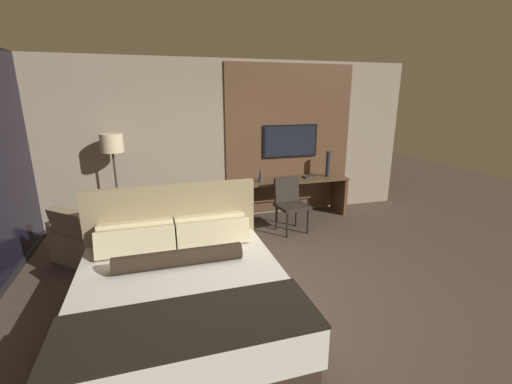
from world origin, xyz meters
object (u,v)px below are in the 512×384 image
(book, at_px, (309,177))
(vase_tall, at_px, (328,164))
(tv, at_px, (290,141))
(vase_short, at_px, (261,174))
(bed, at_px, (183,294))
(desk, at_px, (294,190))
(desk_chair, at_px, (290,200))
(armchair_by_window, at_px, (92,239))
(floor_lamp, at_px, (113,151))

(book, bearing_deg, vase_tall, -0.06)
(tv, distance_m, vase_short, 0.92)
(bed, bearing_deg, desk, 49.56)
(desk_chair, bearing_deg, vase_short, 113.31)
(desk_chair, height_order, book, desk_chair)
(desk, distance_m, vase_tall, 0.81)
(desk, distance_m, armchair_by_window, 3.47)
(tv, xyz_separation_m, vase_short, (-0.68, -0.34, -0.51))
(bed, relative_size, book, 8.91)
(bed, xyz_separation_m, tv, (2.29, 2.92, 1.04))
(book, bearing_deg, floor_lamp, -179.85)
(desk_chair, xyz_separation_m, book, (0.63, 0.59, 0.21))
(desk, relative_size, vase_tall, 4.06)
(bed, distance_m, book, 3.70)
(tv, bearing_deg, armchair_by_window, -162.82)
(desk_chair, distance_m, vase_tall, 1.25)
(vase_tall, bearing_deg, vase_short, -178.07)
(desk_chair, xyz_separation_m, vase_tall, (1.01, 0.59, 0.44))
(desk_chair, bearing_deg, armchair_by_window, 175.07)
(tv, height_order, desk_chair, tv)
(floor_lamp, bearing_deg, desk, 1.24)
(desk, relative_size, desk_chair, 2.17)
(book, bearing_deg, tv, 133.93)
(armchair_by_window, distance_m, floor_lamp, 1.36)
(desk, height_order, desk_chair, desk_chair)
(desk, relative_size, book, 8.22)
(tv, height_order, armchair_by_window, tv)
(tv, xyz_separation_m, desk_chair, (-0.35, -0.88, -0.85))
(desk, bearing_deg, vase_tall, -5.00)
(desk, distance_m, desk_chair, 0.74)
(desk, xyz_separation_m, vase_tall, (0.66, -0.06, 0.46))
(desk, distance_m, floor_lamp, 3.17)
(bed, xyz_separation_m, book, (2.57, 2.63, 0.40))
(bed, height_order, tv, tv)
(desk_chair, relative_size, book, 3.79)
(vase_tall, xyz_separation_m, book, (-0.38, 0.00, -0.22))
(vase_tall, distance_m, book, 0.44)
(desk, height_order, floor_lamp, floor_lamp)
(desk, height_order, tv, tv)
(desk_chair, xyz_separation_m, floor_lamp, (-2.70, 0.58, 0.84))
(floor_lamp, xyz_separation_m, book, (3.33, 0.01, -0.63))
(vase_short, bearing_deg, bed, -121.91)
(desk, relative_size, floor_lamp, 1.18)
(tv, distance_m, floor_lamp, 3.06)
(tv, bearing_deg, vase_tall, -23.83)
(desk_chair, relative_size, vase_short, 3.22)
(tv, relative_size, book, 4.52)
(bed, xyz_separation_m, floor_lamp, (-0.76, 2.62, 1.03))
(tv, height_order, book, tv)
(bed, bearing_deg, vase_short, 58.09)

